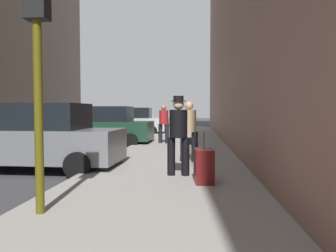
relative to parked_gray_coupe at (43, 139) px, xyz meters
name	(u,v)px	position (x,y,z in m)	size (l,w,h in m)	color
sidewalk	(173,161)	(3.35, 1.53, -0.77)	(4.00, 40.00, 0.15)	gray
parked_gray_coupe	(43,139)	(0.00, 0.00, 0.00)	(4.25, 2.15, 1.79)	slate
parked_dark_green_sedan	(107,127)	(0.00, 6.30, 0.00)	(4.25, 2.14, 1.79)	#193828
parked_silver_sedan	(134,122)	(0.00, 12.99, 0.00)	(4.22, 2.10, 1.79)	#B7BABF
fire_hydrant	(149,133)	(1.80, 7.40, -0.35)	(0.42, 0.22, 0.70)	red
traffic_light	(37,27)	(1.85, -3.94, 1.91)	(0.32, 0.32, 3.60)	#514C0F
pedestrian_with_fedora	(178,131)	(3.66, -1.07, 0.29)	(0.51, 0.41, 1.78)	black
pedestrian_in_red_jacket	(164,122)	(2.64, 6.13, 0.26)	(0.53, 0.50, 1.71)	black
pedestrian_in_tan_coat	(189,128)	(3.86, 0.92, 0.26)	(0.50, 0.41, 1.71)	black
rolling_suitcase	(204,166)	(4.21, -1.80, -0.36)	(0.41, 0.59, 1.04)	#591414
duffel_bag	(191,141)	(3.84, 5.74, -0.56)	(0.32, 0.44, 0.28)	black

